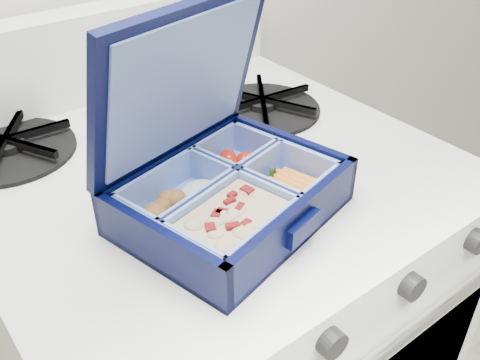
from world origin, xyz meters
TOP-DOWN VIEW (x-y plane):
  - bento_box at (-0.56, 1.56)m, footprint 0.27×0.23m
  - burner_grate at (-0.36, 1.74)m, footprint 0.20×0.20m
  - burner_grate_rear at (-0.72, 1.86)m, footprint 0.19×0.19m
  - fork at (-0.55, 1.69)m, footprint 0.14×0.15m

SIDE VIEW (x-z plane):
  - fork at x=-0.55m, z-range 0.90..0.90m
  - burner_grate_rear at x=-0.72m, z-range 0.90..0.92m
  - burner_grate at x=-0.36m, z-range 0.90..0.92m
  - bento_box at x=-0.56m, z-range 0.90..0.95m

